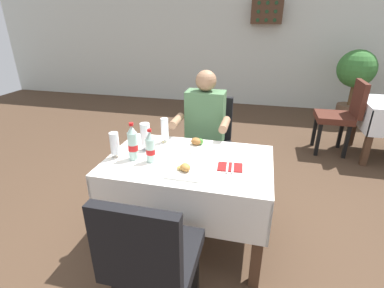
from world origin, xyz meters
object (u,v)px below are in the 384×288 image
at_px(seated_diner_far, 204,130).
at_px(beer_glass_middle, 115,145).
at_px(chair_near_camera_side, 151,258).
at_px(napkin_cutlery_set, 230,167).
at_px(wall_bottle_rack, 267,12).
at_px(potted_plant_corner, 355,76).
at_px(beer_glass_right, 165,131).
at_px(plate_far_diner, 195,145).
at_px(chair_far_diner_seat, 208,141).
at_px(main_dining_table, 189,180).
at_px(beer_glass_left, 145,137).
at_px(plate_near_camera, 186,170).
at_px(cola_bottle_primary, 133,144).
at_px(cola_bottle_secondary, 150,148).
at_px(background_chair_left, 342,113).

height_order(seated_diner_far, beer_glass_middle, seated_diner_far).
bearing_deg(chair_near_camera_side, napkin_cutlery_set, 67.06).
relative_size(seated_diner_far, wall_bottle_rack, 2.25).
bearing_deg(beer_glass_middle, potted_plant_corner, 55.59).
xyz_separation_m(seated_diner_far, beer_glass_right, (-0.24, -0.42, 0.13)).
height_order(plate_far_diner, napkin_cutlery_set, plate_far_diner).
height_order(chair_far_diner_seat, napkin_cutlery_set, chair_far_diner_seat).
bearing_deg(main_dining_table, beer_glass_left, 168.38).
relative_size(plate_near_camera, wall_bottle_rack, 0.43).
distance_m(beer_glass_middle, cola_bottle_primary, 0.14).
bearing_deg(beer_glass_middle, cola_bottle_primary, 5.15).
distance_m(chair_far_diner_seat, beer_glass_middle, 1.07).
height_order(plate_near_camera, cola_bottle_primary, cola_bottle_primary).
bearing_deg(plate_far_diner, napkin_cutlery_set, -41.82).
xyz_separation_m(plate_far_diner, cola_bottle_primary, (-0.39, -0.31, 0.10)).
bearing_deg(plate_near_camera, napkin_cutlery_set, 25.12).
relative_size(beer_glass_middle, cola_bottle_secondary, 0.79).
relative_size(chair_near_camera_side, beer_glass_right, 4.65).
height_order(cola_bottle_primary, cola_bottle_secondary, cola_bottle_primary).
relative_size(seated_diner_far, plate_far_diner, 5.37).
xyz_separation_m(chair_near_camera_side, beer_glass_right, (-0.27, 1.04, 0.29)).
xyz_separation_m(main_dining_table, seated_diner_far, (-0.02, 0.67, 0.15)).
height_order(beer_glass_right, background_chair_left, background_chair_left).
distance_m(main_dining_table, beer_glass_left, 0.47).
xyz_separation_m(cola_bottle_secondary, background_chair_left, (1.77, 2.19, -0.29)).
relative_size(chair_far_diner_seat, beer_glass_middle, 4.92).
relative_size(main_dining_table, plate_far_diner, 5.12).
bearing_deg(plate_near_camera, background_chair_left, 56.95).
relative_size(chair_far_diner_seat, potted_plant_corner, 0.80).
relative_size(beer_glass_right, wall_bottle_rack, 0.37).
relative_size(cola_bottle_primary, cola_bottle_secondary, 1.12).
bearing_deg(background_chair_left, beer_glass_right, -134.04).
bearing_deg(beer_glass_middle, main_dining_table, 10.57).
xyz_separation_m(chair_far_diner_seat, beer_glass_right, (-0.27, -0.53, 0.29)).
bearing_deg(seated_diner_far, plate_far_diner, -87.26).
bearing_deg(beer_glass_right, seated_diner_far, 59.73).
distance_m(main_dining_table, beer_glass_middle, 0.61).
bearing_deg(beer_glass_left, beer_glass_right, 62.95).
bearing_deg(cola_bottle_secondary, plate_near_camera, -17.86).
bearing_deg(seated_diner_far, potted_plant_corner, 55.27).
bearing_deg(background_chair_left, chair_far_diner_seat, -138.99).
relative_size(chair_far_diner_seat, chair_near_camera_side, 1.00).
xyz_separation_m(chair_near_camera_side, plate_far_diner, (-0.00, 1.01, 0.20)).
bearing_deg(napkin_cutlery_set, plate_far_diner, 138.18).
relative_size(chair_far_diner_seat, seated_diner_far, 0.77).
relative_size(beer_glass_right, cola_bottle_primary, 0.74).
height_order(plate_near_camera, napkin_cutlery_set, plate_near_camera).
relative_size(beer_glass_middle, napkin_cutlery_set, 1.02).
relative_size(plate_near_camera, plate_far_diner, 1.03).
xyz_separation_m(beer_glass_left, background_chair_left, (1.87, 2.02, -0.29)).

